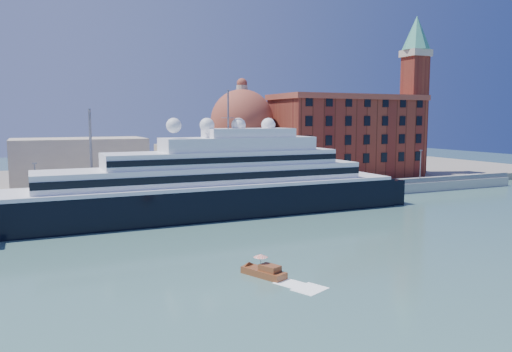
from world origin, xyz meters
name	(u,v)px	position (x,y,z in m)	size (l,w,h in m)	color
ground	(257,243)	(0.00, 0.00, 0.00)	(400.00, 400.00, 0.00)	#3B6666
quay	(191,201)	(0.00, 34.00, 1.25)	(180.00, 10.00, 2.50)	gray
land	(149,180)	(0.00, 75.00, 1.00)	(260.00, 72.00, 2.00)	slate
quay_fence	(197,195)	(0.00, 29.50, 3.10)	(180.00, 0.10, 1.20)	slate
superyacht	(184,192)	(-4.65, 23.00, 4.87)	(94.38, 13.08, 28.21)	black
water_taxi	(265,271)	(-5.96, -15.11, 0.66)	(4.07, 6.09, 2.75)	brown
warehouse	(347,136)	(52.00, 52.00, 13.79)	(43.00, 19.00, 23.25)	maroon
campanile	(415,85)	(76.00, 52.00, 28.76)	(8.40, 8.40, 47.00)	maroon
church	(187,149)	(6.39, 57.72, 10.91)	(66.00, 18.00, 25.50)	beige
lamp_posts	(131,163)	(-12.67, 32.27, 9.84)	(120.80, 2.40, 18.00)	slate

